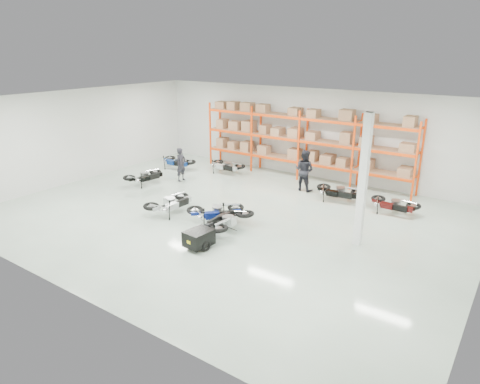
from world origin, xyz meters
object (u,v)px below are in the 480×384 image
Objects in this scene: moto_back_b at (226,163)px; person_left at (181,164)px; moto_blue_centre at (216,208)px; moto_black_far_left at (145,174)px; moto_back_a at (177,159)px; moto_back_c at (339,189)px; moto_touring_right at (227,217)px; moto_silver_left at (170,200)px; person_back at (304,170)px; moto_back_d at (394,202)px; trailer at (199,238)px.

person_left is (-1.06, -2.34, 0.30)m from moto_back_b.
moto_blue_centre is at bearing -125.11° from person_left.
moto_back_a is at bearing -66.19° from moto_black_far_left.
person_left is at bearing 97.07° from moto_back_c.
moto_touring_right is at bearing -124.27° from person_left.
moto_touring_right is at bearing -164.52° from moto_blue_centre.
moto_silver_left is at bearing -162.48° from moto_back_b.
moto_silver_left reaches higher than moto_back_a.
person_left is at bearing 23.85° from person_back.
person_left is at bearing 157.63° from moto_back_b.
moto_black_far_left is at bearing 107.88° from moto_back_d.
moto_silver_left is 4.53m from person_left.
moto_back_b is at bearing 79.07° from moto_back_c.
moto_blue_centre is 7.17m from moto_back_d.
moto_blue_centre reaches higher than trailer.
moto_back_b reaches higher than moto_black_far_left.
moto_touring_right is 7.70m from moto_back_b.
moto_back_b is at bearing -106.60° from moto_black_far_left.
moto_black_far_left is at bearing 145.58° from person_left.
person_left is (-10.11, -1.51, 0.32)m from moto_back_d.
moto_back_d is (5.29, 4.83, -0.06)m from moto_blue_centre.
moto_blue_centre is at bearing 174.50° from moto_black_far_left.
moto_silver_left is 0.97× the size of moto_touring_right.
moto_silver_left is 9.00m from moto_back_d.
moto_silver_left is (-2.11, -0.30, -0.00)m from moto_blue_centre.
person_back reaches higher than moto_back_b.
moto_back_c is (6.65, -0.69, 0.02)m from moto_back_b.
moto_back_a is at bearing 8.50° from person_back.
moto_blue_centre is 1.12× the size of moto_back_d.
moto_black_far_left reaches higher than moto_back_d.
moto_blue_centre is 1.08× the size of moto_black_far_left.
moto_back_b is 6.68m from moto_back_c.
moto_silver_left is 7.27m from moto_back_c.
moto_touring_right is (2.98, -0.18, 0.02)m from moto_silver_left.
moto_back_a is at bearing 143.89° from moto_touring_right.
moto_back_b is at bearing -24.90° from person_left.
moto_back_d is at bearing -98.55° from moto_back_c.
moto_touring_right is at bearing 142.97° from moto_back_d.
moto_silver_left is at bearing 162.24° from moto_black_far_left.
person_back reaches higher than moto_touring_right.
moto_blue_centre reaches higher than moto_silver_left.
moto_touring_right is 1.62m from trailer.
moto_touring_right reaches higher than moto_back_b.
moto_black_far_left is 1.03× the size of moto_back_d.
person_back is (0.06, 7.56, 0.60)m from trailer.
moto_back_d is (11.77, 0.02, -0.03)m from moto_back_a.
trailer is 0.91× the size of person_left.
moto_touring_right reaches higher than moto_blue_centre.
person_back is at bearing -139.82° from moto_black_far_left.
moto_back_c is 2.41m from moto_back_d.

